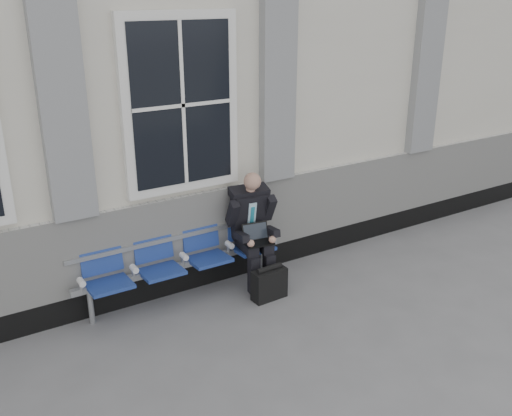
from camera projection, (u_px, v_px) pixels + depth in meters
ground at (221, 358)px, 5.65m from camera, size 70.00×70.00×0.00m
station_building at (92, 85)px, 7.60m from camera, size 14.40×4.40×4.49m
bench at (181, 254)px, 6.60m from camera, size 2.60×0.47×0.91m
businessman at (252, 225)px, 6.85m from camera, size 0.60×0.81×1.43m
briefcase at (269, 283)px, 6.67m from camera, size 0.42×0.19×0.43m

